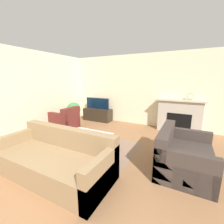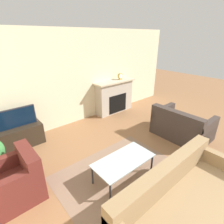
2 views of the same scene
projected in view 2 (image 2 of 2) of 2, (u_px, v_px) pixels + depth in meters
name	position (u px, v px, depth m)	size (l,w,h in m)	color
wall_back	(65.00, 80.00, 4.89)	(8.39, 0.06, 2.70)	beige
area_rug	(121.00, 175.00, 3.41)	(2.35, 1.78, 0.00)	#896B56
fireplace	(114.00, 96.00, 6.04)	(1.49, 0.44, 1.11)	#B2A899
tv_stand	(15.00, 138.00, 4.16)	(1.23, 0.47, 0.52)	#2D2319
tv	(11.00, 119.00, 3.96)	(1.09, 0.06, 0.47)	#232328
couch_sectional	(184.00, 206.00, 2.47)	(2.27, 0.98, 0.82)	#8C704C
couch_loveseat	(181.00, 127.00, 4.61)	(0.96, 1.37, 0.82)	#3D332D
armchair_by_window	(16.00, 182.00, 2.85)	(0.80, 0.76, 0.82)	#5B231E
coffee_table	(124.00, 161.00, 3.21)	(1.15, 0.58, 0.41)	#333338
mantel_clock	(120.00, 76.00, 5.94)	(0.19, 0.07, 0.22)	#B79338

